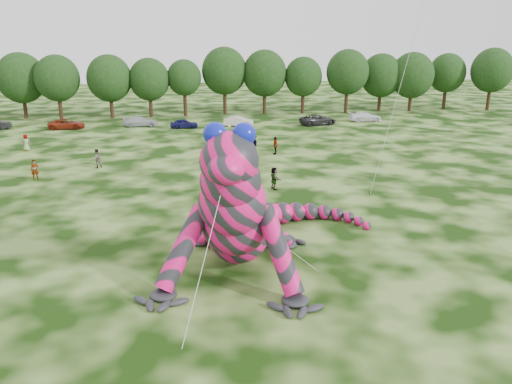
{
  "coord_description": "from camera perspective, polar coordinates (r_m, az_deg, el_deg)",
  "views": [
    {
      "loc": [
        0.86,
        -22.1,
        11.67
      ],
      "look_at": [
        4.4,
        2.53,
        4.0
      ],
      "focal_mm": 35.0,
      "sensor_mm": 36.0,
      "label": 1
    }
  ],
  "objects": [
    {
      "name": "spectator_4",
      "position": [
        59.64,
        -24.79,
        5.15
      ],
      "size": [
        0.91,
        0.63,
        1.8
      ],
      "primitive_type": "imported",
      "rotation": [
        0.0,
        0.0,
        3.2
      ],
      "color": "gray",
      "rests_on": "ground"
    },
    {
      "name": "car_5",
      "position": [
        69.93,
        -2.02,
        8.08
      ],
      "size": [
        4.3,
        1.98,
        1.37
      ],
      "primitive_type": "imported",
      "rotation": [
        0.0,
        0.0,
        1.44
      ],
      "color": "silver",
      "rests_on": "ground"
    },
    {
      "name": "spectator_5",
      "position": [
        40.17,
        2.09,
        1.58
      ],
      "size": [
        0.94,
        1.76,
        1.81
      ],
      "primitive_type": "imported",
      "rotation": [
        0.0,
        0.0,
        1.83
      ],
      "color": "gray",
      "rests_on": "ground"
    },
    {
      "name": "spectator_0",
      "position": [
        46.87,
        -23.95,
        2.32
      ],
      "size": [
        0.72,
        0.57,
        1.75
      ],
      "primitive_type": "imported",
      "rotation": [
        0.0,
        0.0,
        0.26
      ],
      "color": "gray",
      "rests_on": "ground"
    },
    {
      "name": "tree_17",
      "position": [
        94.11,
        25.28,
        11.57
      ],
      "size": [
        6.98,
        6.28,
        10.3
      ],
      "primitive_type": null,
      "color": "black",
      "rests_on": "ground"
    },
    {
      "name": "spectator_3",
      "position": [
        52.54,
        2.21,
        5.33
      ],
      "size": [
        0.57,
        1.14,
        1.87
      ],
      "primitive_type": "imported",
      "rotation": [
        0.0,
        0.0,
        4.61
      ],
      "color": "gray",
      "rests_on": "ground"
    },
    {
      "name": "tree_10",
      "position": [
        81.2,
        -3.62,
        12.56
      ],
      "size": [
        7.09,
        6.38,
        10.5
      ],
      "primitive_type": null,
      "color": "black",
      "rests_on": "ground"
    },
    {
      "name": "spectator_2",
      "position": [
        53.76,
        -0.26,
        5.61
      ],
      "size": [
        1.07,
        1.38,
        1.87
      ],
      "primitive_type": "imported",
      "rotation": [
        0.0,
        0.0,
        5.07
      ],
      "color": "gray",
      "rests_on": "ground"
    },
    {
      "name": "spectator_1",
      "position": [
        49.24,
        -17.74,
        3.67
      ],
      "size": [
        1.1,
        1.04,
        1.79
      ],
      "primitive_type": "imported",
      "rotation": [
        0.0,
        0.0,
        3.71
      ],
      "color": "gray",
      "rests_on": "ground"
    },
    {
      "name": "inflatable_gecko",
      "position": [
        26.88,
        -1.79,
        0.74
      ],
      "size": [
        17.14,
        19.06,
        8.17
      ],
      "primitive_type": null,
      "rotation": [
        0.0,
        0.0,
        -0.23
      ],
      "color": "#E8116C",
      "rests_on": "ground"
    },
    {
      "name": "tree_15",
      "position": [
        88.55,
        17.37,
        11.94
      ],
      "size": [
        7.17,
        6.45,
        9.63
      ],
      "primitive_type": null,
      "color": "black",
      "rests_on": "ground"
    },
    {
      "name": "tree_12",
      "position": [
        82.42,
        5.41,
        12.06
      ],
      "size": [
        5.99,
        5.39,
        8.97
      ],
      "primitive_type": null,
      "color": "black",
      "rests_on": "ground"
    },
    {
      "name": "tree_11",
      "position": [
        81.6,
        0.99,
        12.46
      ],
      "size": [
        7.01,
        6.31,
        10.07
      ],
      "primitive_type": null,
      "color": "black",
      "rests_on": "ground"
    },
    {
      "name": "car_6",
      "position": [
        71.6,
        7.11,
        8.2
      ],
      "size": [
        5.56,
        3.39,
        1.44
      ],
      "primitive_type": "imported",
      "rotation": [
        0.0,
        0.0,
        1.77
      ],
      "color": "#29292C",
      "rests_on": "ground"
    },
    {
      "name": "car_3",
      "position": [
        71.66,
        -13.08,
        7.86
      ],
      "size": [
        4.8,
        2.28,
        1.35
      ],
      "primitive_type": "imported",
      "rotation": [
        0.0,
        0.0,
        1.66
      ],
      "color": "#AFB3B9",
      "rests_on": "ground"
    },
    {
      "name": "car_4",
      "position": [
        69.0,
        -8.23,
        7.75
      ],
      "size": [
        3.82,
        1.75,
        1.27
      ],
      "primitive_type": "imported",
      "rotation": [
        0.0,
        0.0,
        1.64
      ],
      "color": "#141447",
      "rests_on": "ground"
    },
    {
      "name": "tree_6",
      "position": [
        81.21,
        -21.68,
        11.06
      ],
      "size": [
        6.52,
        5.86,
        9.49
      ],
      "primitive_type": null,
      "color": "black",
      "rests_on": "ground"
    },
    {
      "name": "tree_16",
      "position": [
        93.14,
        20.91,
        11.74
      ],
      "size": [
        6.26,
        5.63,
        9.37
      ],
      "primitive_type": null,
      "color": "black",
      "rests_on": "ground"
    },
    {
      "name": "ground",
      "position": [
        25.01,
        -9.37,
        -10.94
      ],
      "size": [
        240.0,
        240.0,
        0.0
      ],
      "primitive_type": "plane",
      "color": "#16330A",
      "rests_on": "ground"
    },
    {
      "name": "tree_8",
      "position": [
        79.58,
        -12.05,
        11.57
      ],
      "size": [
        6.14,
        5.53,
        8.94
      ],
      "primitive_type": null,
      "color": "black",
      "rests_on": "ground"
    },
    {
      "name": "tree_7",
      "position": [
        79.96,
        -16.35,
        11.49
      ],
      "size": [
        6.68,
        6.01,
        9.48
      ],
      "primitive_type": null,
      "color": "black",
      "rests_on": "ground"
    },
    {
      "name": "tree_5",
      "position": [
        84.31,
        -25.17,
        10.94
      ],
      "size": [
        7.16,
        6.44,
        9.8
      ],
      "primitive_type": null,
      "color": "black",
      "rests_on": "ground"
    },
    {
      "name": "car_7",
      "position": [
        75.72,
        12.38,
        8.41
      ],
      "size": [
        4.81,
        1.97,
        1.39
      ],
      "primitive_type": "imported",
      "rotation": [
        0.0,
        0.0,
        1.57
      ],
      "color": "white",
      "rests_on": "ground"
    },
    {
      "name": "tree_13",
      "position": [
        83.73,
        10.38,
        12.33
      ],
      "size": [
        6.83,
        6.15,
        10.13
      ],
      "primitive_type": null,
      "color": "black",
      "rests_on": "ground"
    },
    {
      "name": "tree_9",
      "position": [
        79.79,
        -8.17,
        11.69
      ],
      "size": [
        5.27,
        4.74,
        8.68
      ],
      "primitive_type": null,
      "color": "black",
      "rests_on": "ground"
    },
    {
      "name": "tree_14",
      "position": [
        87.43,
        14.06,
        12.06
      ],
      "size": [
        6.82,
        6.14,
        9.4
      ],
      "primitive_type": null,
      "color": "black",
      "rests_on": "ground"
    },
    {
      "name": "car_2",
      "position": [
        72.35,
        -20.82,
        7.27
      ],
      "size": [
        4.86,
        2.44,
        1.32
      ],
      "primitive_type": "imported",
      "rotation": [
        0.0,
        0.0,
        1.62
      ],
      "color": "maroon",
      "rests_on": "ground"
    }
  ]
}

